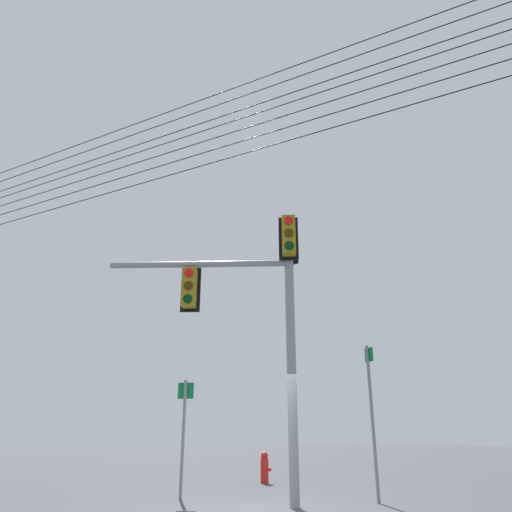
# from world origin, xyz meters

# --- Properties ---
(ground_plane) EXTENTS (60.00, 60.00, 0.00)m
(ground_plane) POSITION_xyz_m (0.00, 0.00, 0.00)
(ground_plane) COLOR #47474C
(signal_mast_assembly) EXTENTS (2.24, 4.07, 6.03)m
(signal_mast_assembly) POSITION_xyz_m (0.47, -0.13, 4.26)
(signal_mast_assembly) COLOR gray
(signal_mast_assembly) RESTS_ON ground
(route_sign_primary) EXTENTS (0.21, 0.33, 2.49)m
(route_sign_primary) POSITION_xyz_m (2.22, 1.03, 1.54)
(route_sign_primary) COLOR slate
(route_sign_primary) RESTS_ON ground
(fire_hydrant) EXTENTS (0.24, 0.30, 0.81)m
(fire_hydrant) POSITION_xyz_m (4.37, -1.88, 0.40)
(fire_hydrant) COLOR red
(fire_hydrant) RESTS_ON ground
(route_sign_secondary) EXTENTS (0.29, 0.10, 3.19)m
(route_sign_secondary) POSITION_xyz_m (0.08, -2.57, 1.83)
(route_sign_secondary) COLOR slate
(route_sign_secondary) RESTS_ON ground
(overhead_wire_span) EXTENTS (24.40, 20.33, 2.29)m
(overhead_wire_span) POSITION_xyz_m (-0.91, -1.64, 9.28)
(overhead_wire_span) COLOR black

